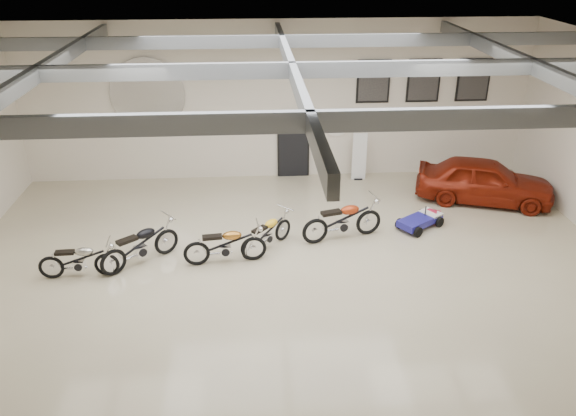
{
  "coord_description": "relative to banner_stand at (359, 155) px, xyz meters",
  "views": [
    {
      "loc": [
        -0.86,
        -11.3,
        7.14
      ],
      "look_at": [
        0.0,
        1.2,
        1.1
      ],
      "focal_mm": 35.0,
      "sensor_mm": 36.0,
      "label": 1
    }
  ],
  "objects": [
    {
      "name": "ceiling",
      "position": [
        -2.6,
        -5.5,
        4.16
      ],
      "size": [
        16.0,
        12.0,
        0.01
      ],
      "primitive_type": "cube",
      "color": "slate",
      "rests_on": "back_wall"
    },
    {
      "name": "oil_sign",
      "position": [
        -0.7,
        0.45,
        0.86
      ],
      "size": [
        0.72,
        0.1,
        0.72
      ],
      "primitive_type": null,
      "color": "white",
      "rests_on": "back_wall"
    },
    {
      "name": "motorcycle_silver",
      "position": [
        -7.52,
        -5.38,
        -0.37
      ],
      "size": [
        1.81,
        0.62,
        0.93
      ],
      "primitive_type": null,
      "rotation": [
        0.0,
        0.0,
        0.04
      ],
      "color": "silver",
      "rests_on": "floor"
    },
    {
      "name": "back_wall",
      "position": [
        -2.6,
        0.5,
        1.66
      ],
      "size": [
        16.0,
        0.02,
        5.0
      ],
      "primitive_type": "cube",
      "color": "beige",
      "rests_on": "floor"
    },
    {
      "name": "motorcycle_red",
      "position": [
        -1.16,
        -3.97,
        -0.27
      ],
      "size": [
        2.27,
        1.23,
        1.13
      ],
      "primitive_type": null,
      "rotation": [
        0.0,
        0.0,
        0.27
      ],
      "color": "silver",
      "rests_on": "floor"
    },
    {
      "name": "poster_left",
      "position": [
        0.4,
        0.46,
        2.26
      ],
      "size": [
        1.05,
        0.08,
        1.35
      ],
      "primitive_type": null,
      "color": "black",
      "rests_on": "back_wall"
    },
    {
      "name": "vintage_car",
      "position": [
        3.4,
        -1.93,
        -0.17
      ],
      "size": [
        2.75,
        4.22,
        1.34
      ],
      "primitive_type": "imported",
      "rotation": [
        0.0,
        0.0,
        1.25
      ],
      "color": "maroon",
      "rests_on": "floor"
    },
    {
      "name": "banner_stand",
      "position": [
        0.0,
        0.0,
        0.0
      ],
      "size": [
        0.46,
        0.2,
        1.67
      ],
      "primitive_type": null,
      "rotation": [
        0.0,
        0.0,
        -0.03
      ],
      "color": "white",
      "rests_on": "floor"
    },
    {
      "name": "logo_plaque",
      "position": [
        -6.6,
        0.45,
        1.96
      ],
      "size": [
        2.3,
        0.06,
        1.16
      ],
      "primitive_type": null,
      "color": "silver",
      "rests_on": "back_wall"
    },
    {
      "name": "go_kart",
      "position": [
        1.17,
        -3.41,
        -0.54
      ],
      "size": [
        1.74,
        1.52,
        0.59
      ],
      "primitive_type": null,
      "rotation": [
        0.0,
        0.0,
        0.61
      ],
      "color": "navy",
      "rests_on": "floor"
    },
    {
      "name": "door",
      "position": [
        -2.1,
        0.45,
        0.21
      ],
      "size": [
        0.92,
        0.08,
        2.1
      ],
      "primitive_type": "cube",
      "color": "black",
      "rests_on": "back_wall"
    },
    {
      "name": "motorcycle_yellow",
      "position": [
        -3.14,
        -4.37,
        -0.38
      ],
      "size": [
        1.62,
        1.67,
        0.92
      ],
      "primitive_type": null,
      "rotation": [
        0.0,
        0.0,
        0.81
      ],
      "color": "silver",
      "rests_on": "floor"
    },
    {
      "name": "motorcycle_black",
      "position": [
        -6.2,
        -4.89,
        -0.3
      ],
      "size": [
        1.98,
        1.79,
        1.07
      ],
      "primitive_type": null,
      "rotation": [
        0.0,
        0.0,
        0.69
      ],
      "color": "silver",
      "rests_on": "floor"
    },
    {
      "name": "ceiling_beams",
      "position": [
        -2.6,
        -5.5,
        3.91
      ],
      "size": [
        15.8,
        11.8,
        0.32
      ],
      "primitive_type": null,
      "color": "slate",
      "rests_on": "ceiling"
    },
    {
      "name": "poster_mid",
      "position": [
        2.0,
        0.46,
        2.26
      ],
      "size": [
        1.05,
        0.08,
        1.35
      ],
      "primitive_type": null,
      "color": "black",
      "rests_on": "back_wall"
    },
    {
      "name": "floor",
      "position": [
        -2.6,
        -5.5,
        -0.84
      ],
      "size": [
        16.0,
        12.0,
        0.01
      ],
      "primitive_type": "cube",
      "color": "#BEB391",
      "rests_on": "ground"
    },
    {
      "name": "motorcycle_gold",
      "position": [
        -4.16,
        -4.97,
        -0.33
      ],
      "size": [
        2.01,
        0.82,
        1.02
      ],
      "primitive_type": null,
      "rotation": [
        0.0,
        0.0,
        0.11
      ],
      "color": "silver",
      "rests_on": "floor"
    },
    {
      "name": "poster_right",
      "position": [
        3.6,
        0.46,
        2.26
      ],
      "size": [
        1.05,
        0.08,
        1.35
      ],
      "primitive_type": null,
      "color": "black",
      "rests_on": "back_wall"
    }
  ]
}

